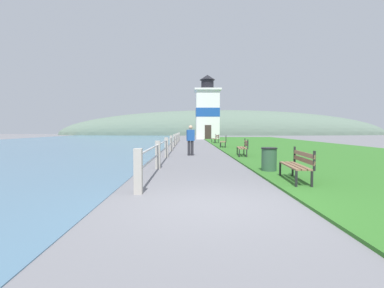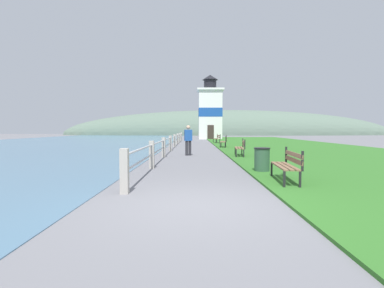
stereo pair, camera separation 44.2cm
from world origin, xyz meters
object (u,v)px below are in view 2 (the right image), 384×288
object	(u,v)px
park_bench_midway	(241,147)
trash_bin	(262,160)
park_bench_near	(288,163)
park_bench_by_lighthouse	(217,138)
person_strolling	(188,139)
lighthouse	(210,111)
park_bench_far	(224,141)

from	to	relation	value
park_bench_midway	trash_bin	world-z (taller)	park_bench_midway
park_bench_near	trash_bin	size ratio (longest dim) A/B	2.17
park_bench_midway	park_bench_by_lighthouse	distance (m)	14.61
park_bench_near	person_strolling	bearing A→B (deg)	-66.65
lighthouse	person_strolling	bearing A→B (deg)	-95.60
park_bench_midway	park_bench_far	size ratio (longest dim) A/B	1.07
lighthouse	person_strolling	world-z (taller)	lighthouse
park_bench_by_lighthouse	lighthouse	size ratio (longest dim) A/B	0.18
park_bench_far	trash_bin	bearing A→B (deg)	97.37
park_bench_midway	person_strolling	bearing A→B (deg)	-8.93
park_bench_near	park_bench_by_lighthouse	size ratio (longest dim) A/B	1.10
park_bench_far	lighthouse	world-z (taller)	lighthouse
trash_bin	park_bench_near	bearing A→B (deg)	-82.72
park_bench_near	park_bench_far	size ratio (longest dim) A/B	1.06
park_bench_by_lighthouse	trash_bin	bearing A→B (deg)	83.41
park_bench_near	park_bench_by_lighthouse	bearing A→B (deg)	-84.90
park_bench_near	lighthouse	size ratio (longest dim) A/B	0.20
person_strolling	park_bench_by_lighthouse	bearing A→B (deg)	-25.35
trash_bin	lighthouse	bearing A→B (deg)	89.94
park_bench_by_lighthouse	lighthouse	distance (m)	13.37
lighthouse	trash_bin	world-z (taller)	lighthouse
park_bench_near	lighthouse	xyz separation A→B (m)	(-0.22, 35.20, 3.47)
park_bench_by_lighthouse	trash_bin	distance (m)	20.33
park_bench_near	park_bench_midway	bearing A→B (deg)	-84.89
park_bench_near	park_bench_midway	xyz separation A→B (m)	(-0.06, 7.67, 0.00)
park_bench_near	park_bench_far	xyz separation A→B (m)	(-0.19, 15.11, -0.00)
park_bench_far	person_strolling	bearing A→B (deg)	76.00
park_bench_by_lighthouse	park_bench_far	bearing A→B (deg)	83.45
park_bench_midway	trash_bin	distance (m)	5.72
park_bench_by_lighthouse	person_strolling	distance (m)	14.13
park_bench_midway	park_bench_far	world-z (taller)	same
park_bench_near	park_bench_by_lighthouse	world-z (taller)	same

